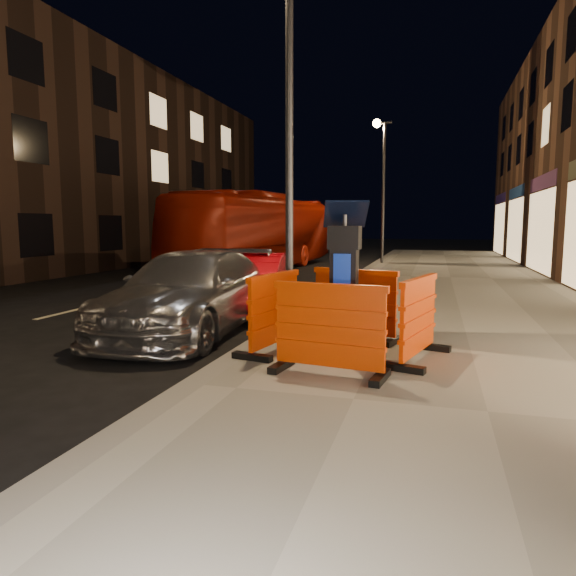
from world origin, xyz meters
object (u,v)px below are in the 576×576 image
(bus_doubledecker, at_px, (259,269))
(barrier_back, at_px, (355,304))
(barrier_front, at_px, (329,330))
(barrier_bldgside, at_px, (418,319))
(car_red, at_px, (252,311))
(parking_kiosk, at_px, (344,284))
(car_silver, at_px, (192,331))
(barrier_kerbside, at_px, (274,312))

(bus_doubledecker, bearing_deg, barrier_back, -59.33)
(barrier_front, relative_size, barrier_bldgside, 1.00)
(car_red, bearing_deg, barrier_back, -54.85)
(parking_kiosk, bearing_deg, bus_doubledecker, 126.51)
(barrier_front, bearing_deg, barrier_bldgside, 52.98)
(barrier_bldgside, height_order, car_red, barrier_bldgside)
(barrier_back, height_order, car_red, barrier_back)
(car_silver, relative_size, car_red, 1.28)
(barrier_back, distance_m, barrier_bldgside, 1.34)
(parking_kiosk, height_order, car_red, parking_kiosk)
(car_silver, bearing_deg, bus_doubledecker, 101.12)
(barrier_bldgside, bearing_deg, barrier_front, 149.98)
(barrier_front, xyz_separation_m, car_silver, (-2.91, 2.37, -0.68))
(parking_kiosk, relative_size, car_red, 0.50)
(barrier_kerbside, distance_m, bus_doubledecker, 14.25)
(barrier_kerbside, bearing_deg, barrier_bldgside, -79.02)
(barrier_back, xyz_separation_m, barrier_bldgside, (0.95, -0.95, 0.00))
(car_silver, height_order, bus_doubledecker, bus_doubledecker)
(barrier_kerbside, bearing_deg, car_red, 35.34)
(parking_kiosk, relative_size, barrier_front, 1.40)
(parking_kiosk, height_order, barrier_kerbside, parking_kiosk)
(parking_kiosk, relative_size, barrier_bldgside, 1.40)
(barrier_bldgside, bearing_deg, car_red, 59.24)
(barrier_front, xyz_separation_m, barrier_bldgside, (0.95, 0.95, 0.00))
(parking_kiosk, height_order, barrier_front, parking_kiosk)
(parking_kiosk, distance_m, car_red, 4.60)
(barrier_bldgside, relative_size, bus_doubledecker, 0.12)
(parking_kiosk, xyz_separation_m, barrier_kerbside, (-0.95, 0.00, -0.42))
(parking_kiosk, distance_m, car_silver, 3.42)
(barrier_kerbside, bearing_deg, barrier_front, -124.02)
(barrier_front, bearing_deg, bus_doubledecker, 120.11)
(barrier_front, bearing_deg, barrier_kerbside, 142.98)
(bus_doubledecker, bearing_deg, car_red, -66.11)
(barrier_kerbside, relative_size, car_red, 0.36)
(barrier_front, relative_size, car_red, 0.36)
(barrier_back, xyz_separation_m, barrier_kerbside, (-0.95, -0.95, 0.00))
(car_silver, xyz_separation_m, car_red, (0.32, 2.22, 0.00))
(barrier_bldgside, xyz_separation_m, car_silver, (-3.86, 1.42, -0.68))
(barrier_bldgside, bearing_deg, car_silver, 84.84)
(barrier_kerbside, relative_size, bus_doubledecker, 0.12)
(bus_doubledecker, bearing_deg, barrier_front, -62.32)
(car_silver, relative_size, bus_doubledecker, 0.44)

